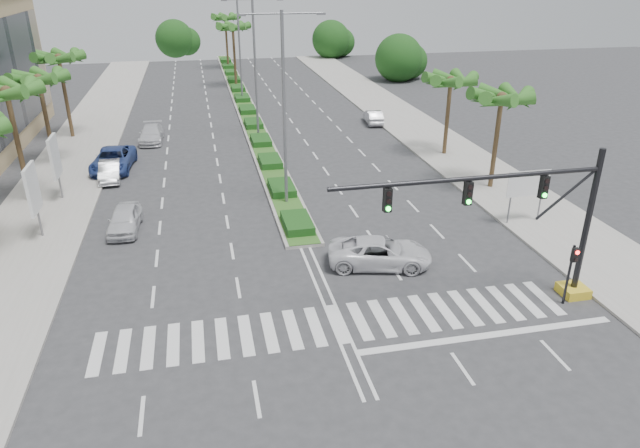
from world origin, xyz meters
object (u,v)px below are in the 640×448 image
(car_parked_b, at_px, (110,171))
(car_parked_c, at_px, (113,160))
(car_parked_d, at_px, (151,134))
(car_right, at_px, (373,117))
(car_crossing, at_px, (380,252))
(car_parked_a, at_px, (125,219))

(car_parked_b, distance_m, car_parked_c, 2.27)
(car_parked_d, distance_m, car_right, 21.28)
(car_parked_b, relative_size, car_parked_c, 0.70)
(car_crossing, bearing_deg, car_parked_b, 56.04)
(car_parked_a, distance_m, car_parked_d, 19.09)
(car_parked_a, xyz_separation_m, car_parked_d, (0.54, 19.08, -0.02))
(car_parked_a, distance_m, car_crossing, 15.22)
(car_parked_d, bearing_deg, car_right, 7.25)
(car_parked_a, distance_m, car_parked_b, 9.58)
(car_parked_a, distance_m, car_right, 30.30)
(car_right, bearing_deg, car_parked_a, 50.55)
(car_crossing, bearing_deg, car_parked_d, 39.61)
(car_parked_a, height_order, car_parked_b, car_parked_a)
(car_parked_a, distance_m, car_parked_c, 11.81)
(car_crossing, xyz_separation_m, car_right, (8.39, 28.45, -0.07))
(car_parked_c, xyz_separation_m, car_right, (23.60, 9.46, -0.15))
(car_parked_c, bearing_deg, car_right, 26.79)
(car_parked_b, height_order, car_parked_c, car_parked_c)
(car_parked_a, xyz_separation_m, car_crossing, (13.33, -7.33, 0.03))
(car_parked_a, bearing_deg, car_parked_b, 104.27)
(car_parked_b, height_order, car_right, car_parked_b)
(car_crossing, relative_size, car_right, 1.31)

